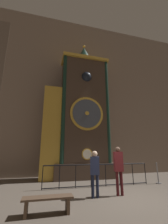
% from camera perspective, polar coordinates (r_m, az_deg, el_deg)
% --- Properties ---
extents(ground_plane, '(28.00, 28.00, 0.00)m').
position_cam_1_polar(ground_plane, '(6.45, 14.94, -29.00)').
color(ground_plane, brown).
extents(cathedral_back_wall, '(24.00, 0.32, 12.95)m').
position_cam_1_polar(cathedral_back_wall, '(12.46, -0.30, 8.05)').
color(cathedral_back_wall, '#7A6656').
rests_on(cathedral_back_wall, ground_plane).
extents(clock_tower, '(4.72, 1.80, 9.81)m').
position_cam_1_polar(clock_tower, '(10.35, -1.83, -1.19)').
color(clock_tower, '#423328').
rests_on(clock_tower, ground_plane).
extents(railing_fence, '(5.30, 0.05, 1.03)m').
position_cam_1_polar(railing_fence, '(7.91, 5.50, -22.40)').
color(railing_fence, black).
rests_on(railing_fence, ground_plane).
extents(visitor_near, '(0.39, 0.31, 1.65)m').
position_cam_1_polar(visitor_near, '(6.06, 4.13, -20.72)').
color(visitor_near, '#1B213A').
rests_on(visitor_near, ground_plane).
extents(visitor_far, '(0.37, 0.27, 1.81)m').
position_cam_1_polar(visitor_far, '(6.48, 13.01, -19.21)').
color(visitor_far, '#461518').
rests_on(visitor_far, ground_plane).
extents(stanchion_post, '(0.28, 0.28, 1.05)m').
position_cam_1_polar(stanchion_post, '(9.49, 26.35, -21.17)').
color(stanchion_post, gray).
rests_on(stanchion_post, ground_plane).
extents(visitor_bench, '(1.36, 0.40, 0.44)m').
position_cam_1_polar(visitor_bench, '(4.83, -13.62, -30.22)').
color(visitor_bench, brown).
rests_on(visitor_bench, ground_plane).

